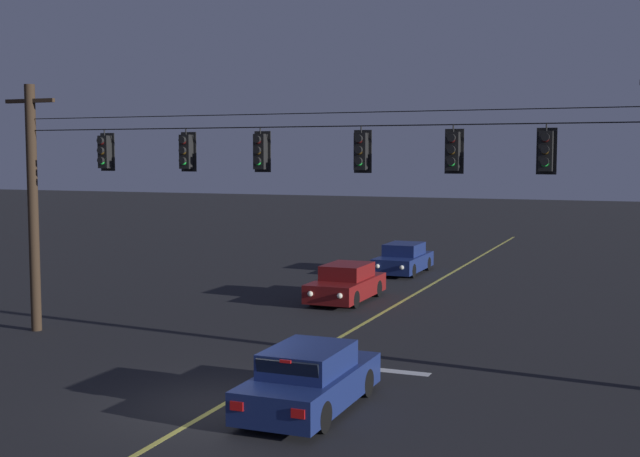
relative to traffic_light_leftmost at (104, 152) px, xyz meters
name	(u,v)px	position (x,y,z in m)	size (l,w,h in m)	color
ground_plane	(221,406)	(6.45, -4.80, -5.57)	(180.00, 180.00, 0.00)	black
lane_centre_stripe	(375,317)	(6.45, 6.02, -5.56)	(0.14, 60.00, 0.01)	#D1C64C
stop_bar_paint	(365,368)	(8.35, -0.58, -5.56)	(3.40, 0.36, 0.01)	silver
signal_span_assembly	(306,211)	(6.45, 0.02, -1.60)	(20.12, 0.32, 7.62)	#38281C
traffic_light_leftmost	(104,152)	(0.00, 0.00, 0.00)	(0.48, 0.41, 1.22)	black
traffic_light_left_inner	(186,152)	(2.77, 0.00, 0.00)	(0.48, 0.41, 1.22)	black
traffic_light_centre	(260,151)	(5.10, 0.00, 0.00)	(0.48, 0.41, 1.22)	black
traffic_light_right_inner	(361,151)	(8.00, 0.00, 0.00)	(0.48, 0.41, 1.22)	black
traffic_light_rightmost	(453,151)	(10.41, 0.00, 0.00)	(0.48, 0.41, 1.22)	black
traffic_light_far_right	(546,151)	(12.66, 0.00, 0.00)	(0.48, 0.41, 1.22)	black
car_waiting_near_lane	(310,380)	(8.35, -4.32, -4.92)	(1.80, 4.33, 1.39)	navy
car_oncoming_lead	(346,284)	(4.44, 8.66, -4.92)	(1.80, 4.42, 1.39)	maroon
car_oncoming_trailing	(403,259)	(4.37, 16.60, -4.92)	(1.80, 4.42, 1.39)	navy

